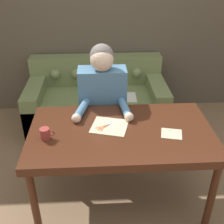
{
  "coord_description": "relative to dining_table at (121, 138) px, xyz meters",
  "views": [
    {
      "loc": [
        -0.26,
        -1.86,
        2.05
      ],
      "look_at": [
        -0.15,
        0.14,
        0.87
      ],
      "focal_mm": 45.0,
      "sensor_mm": 36.0,
      "label": 1
    }
  ],
  "objects": [
    {
      "name": "person",
      "position": [
        -0.14,
        0.55,
        -0.01
      ],
      "size": [
        0.53,
        0.59,
        1.31
      ],
      "color": "#33281E",
      "rests_on": "ground_plane"
    },
    {
      "name": "wall_back",
      "position": [
        0.08,
        1.82,
        0.61
      ],
      "size": [
        8.0,
        0.06,
        2.6
      ],
      "color": "brown",
      "rests_on": "ground_plane"
    },
    {
      "name": "dining_table",
      "position": [
        0.0,
        0.0,
        0.0
      ],
      "size": [
        1.49,
        0.85,
        0.77
      ],
      "color": "#472314",
      "rests_on": "ground_plane"
    },
    {
      "name": "ground_plane",
      "position": [
        0.08,
        -0.02,
        -0.69
      ],
      "size": [
        16.0,
        16.0,
        0.0
      ],
      "primitive_type": "plane",
      "color": "#846647"
    },
    {
      "name": "scissors",
      "position": [
        -0.13,
        0.06,
        0.08
      ],
      "size": [
        0.22,
        0.18,
        0.01
      ],
      "color": "silver",
      "rests_on": "dining_table"
    },
    {
      "name": "pattern_paper_offcut",
      "position": [
        0.4,
        -0.07,
        0.08
      ],
      "size": [
        0.19,
        0.18,
        0.0
      ],
      "color": "beige",
      "rests_on": "dining_table"
    },
    {
      "name": "couch",
      "position": [
        -0.2,
        1.37,
        -0.4
      ],
      "size": [
        1.72,
        0.91,
        0.82
      ],
      "color": "olive",
      "rests_on": "ground_plane"
    },
    {
      "name": "mug",
      "position": [
        -0.59,
        -0.08,
        0.12
      ],
      "size": [
        0.11,
        0.08,
        0.09
      ],
      "color": "#9E3833",
      "rests_on": "dining_table"
    },
    {
      "name": "pattern_paper_main",
      "position": [
        -0.09,
        0.06,
        0.08
      ],
      "size": [
        0.35,
        0.32,
        0.0
      ],
      "color": "beige",
      "rests_on": "dining_table"
    }
  ]
}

